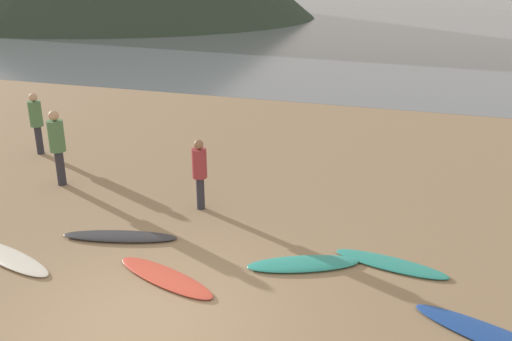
# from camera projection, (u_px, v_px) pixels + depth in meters

# --- Properties ---
(ground_plane) EXTENTS (120.00, 120.00, 0.20)m
(ground_plane) POSITION_uv_depth(u_px,v_px,m) (308.00, 138.00, 16.88)
(ground_plane) COLOR #997C5B
(ground_plane) RESTS_ON ground
(ocean_water) EXTENTS (140.00, 100.00, 0.01)m
(ocean_water) POSITION_uv_depth(u_px,v_px,m) (416.00, 11.00, 64.94)
(ocean_water) COLOR slate
(ocean_water) RESTS_ON ground
(surfboard_2) EXTENTS (2.24, 1.08, 0.07)m
(surfboard_2) POSITION_uv_depth(u_px,v_px,m) (9.00, 257.00, 9.68)
(surfboard_2) COLOR silver
(surfboard_2) RESTS_ON ground
(surfboard_3) EXTENTS (2.24, 1.02, 0.09)m
(surfboard_3) POSITION_uv_depth(u_px,v_px,m) (120.00, 236.00, 10.42)
(surfboard_3) COLOR #333338
(surfboard_3) RESTS_ON ground
(surfboard_4) EXTENTS (2.13, 1.16, 0.07)m
(surfboard_4) POSITION_uv_depth(u_px,v_px,m) (165.00, 277.00, 9.07)
(surfboard_4) COLOR #D84C38
(surfboard_4) RESTS_ON ground
(surfboard_5) EXTENTS (2.02, 1.34, 0.09)m
(surfboard_5) POSITION_uv_depth(u_px,v_px,m) (304.00, 264.00, 9.46)
(surfboard_5) COLOR teal
(surfboard_5) RESTS_ON ground
(surfboard_6) EXTENTS (2.03, 0.83, 0.06)m
(surfboard_6) POSITION_uv_depth(u_px,v_px,m) (390.00, 264.00, 9.48)
(surfboard_6) COLOR teal
(surfboard_6) RESTS_ON ground
(surfboard_7) EXTENTS (2.54, 1.46, 0.07)m
(surfboard_7) POSITION_uv_depth(u_px,v_px,m) (502.00, 340.00, 7.53)
(surfboard_7) COLOR #1E479E
(surfboard_7) RESTS_ON ground
(person_0) EXTENTS (0.34, 0.34, 1.70)m
(person_0) POSITION_uv_depth(u_px,v_px,m) (36.00, 119.00, 14.83)
(person_0) COLOR #2D2D38
(person_0) RESTS_ON ground
(person_1) EXTENTS (0.36, 0.36, 1.80)m
(person_1) POSITION_uv_depth(u_px,v_px,m) (57.00, 142.00, 12.65)
(person_1) COLOR #2D2D38
(person_1) RESTS_ON ground
(person_2) EXTENTS (0.31, 0.31, 1.54)m
(person_2) POSITION_uv_depth(u_px,v_px,m) (200.00, 169.00, 11.41)
(person_2) COLOR #2D2D38
(person_2) RESTS_ON ground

